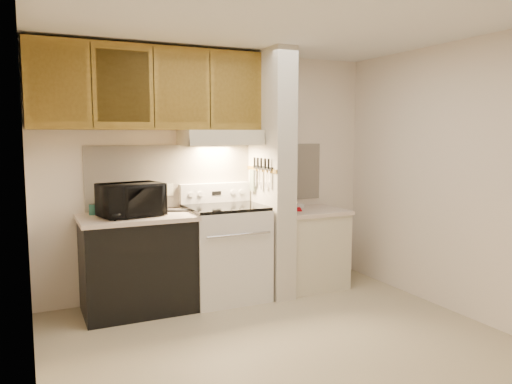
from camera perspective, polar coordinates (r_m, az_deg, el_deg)
floor at (r=4.22m, az=2.57°, el=-16.53°), size 3.60×3.60×0.00m
ceiling at (r=3.97m, az=2.77°, el=18.84°), size 3.60×3.60×0.00m
wall_back at (r=5.27m, az=-4.93°, el=2.16°), size 3.60×2.50×0.02m
wall_left at (r=3.46m, az=-24.78°, el=-0.79°), size 0.02×3.00×2.50m
wall_right at (r=5.00m, az=21.28°, el=1.48°), size 0.02×3.00×2.50m
backsplash at (r=5.26m, az=-4.88°, el=1.98°), size 2.60×0.02×0.63m
range_body at (r=5.08m, az=-3.49°, el=-7.05°), size 0.76×0.65×0.92m
oven_window at (r=4.78m, az=-2.09°, el=-7.41°), size 0.50×0.01×0.30m
oven_handle at (r=4.70m, az=-1.92°, el=-4.91°), size 0.65×0.02×0.02m
cooktop at (r=4.99m, az=-3.53°, el=-1.74°), size 0.74×0.64×0.03m
range_backguard at (r=5.23m, az=-4.68°, el=-0.07°), size 0.76×0.08×0.20m
range_display at (r=5.20m, az=-4.52°, el=-0.12°), size 0.10×0.01×0.04m
range_knob_left_outer at (r=5.10m, az=-7.46°, el=-0.28°), size 0.05×0.02×0.05m
range_knob_left_inner at (r=5.13m, az=-6.39°, el=-0.23°), size 0.05×0.02×0.05m
range_knob_right_inner at (r=5.26m, az=-2.67°, el=-0.03°), size 0.05×0.02×0.05m
range_knob_right_outer at (r=5.30m, az=-1.67°, el=0.02°), size 0.05×0.02×0.05m
dishwasher_front at (r=4.85m, az=-13.35°, el=-8.17°), size 1.00×0.63×0.87m
left_countertop at (r=4.76m, az=-13.50°, el=-2.87°), size 1.04×0.67×0.04m
spoon_rest at (r=4.92m, az=-9.13°, el=-2.11°), size 0.25×0.16×0.02m
teal_jar at (r=4.91m, az=-18.05°, el=-1.89°), size 0.10×0.10×0.10m
outlet at (r=5.12m, az=-9.87°, el=0.26°), size 0.08×0.01×0.12m
microwave at (r=4.70m, az=-14.10°, el=-0.87°), size 0.62×0.48×0.30m
partition_pillar at (r=5.15m, az=1.75°, el=2.07°), size 0.22×0.70×2.50m
pillar_trim at (r=5.10m, az=0.59°, el=2.59°), size 0.01×0.70×0.04m
knife_strip at (r=5.05m, az=0.77°, el=2.78°), size 0.02×0.42×0.04m
knife_blade_a at (r=4.90m, az=1.53°, el=1.48°), size 0.01×0.03×0.16m
knife_handle_a at (r=4.90m, az=1.44°, el=3.24°), size 0.02×0.02×0.10m
knife_blade_b at (r=4.97m, az=1.12°, el=1.44°), size 0.01×0.04×0.18m
knife_handle_b at (r=4.97m, az=1.07°, el=3.29°), size 0.02×0.02×0.10m
knife_blade_c at (r=5.06m, az=0.59°, el=1.43°), size 0.01×0.04×0.20m
knife_handle_c at (r=5.05m, az=0.61°, el=3.35°), size 0.02×0.02×0.10m
knife_blade_d at (r=5.11m, az=0.33°, el=1.70°), size 0.01×0.04×0.16m
knife_handle_d at (r=5.12m, az=0.22°, el=3.39°), size 0.02×0.02×0.10m
knife_blade_e at (r=5.19m, az=-0.08°, el=1.67°), size 0.01×0.04×0.18m
knife_handle_e at (r=5.19m, az=-0.17°, el=3.44°), size 0.02×0.02×0.10m
oven_mitt at (r=5.25m, az=-0.37°, el=1.35°), size 0.03×0.09×0.23m
right_cab_base at (r=5.50m, az=6.03°, el=-6.58°), size 0.70×0.60×0.81m
right_countertop at (r=5.42m, az=6.08°, el=-2.20°), size 0.74×0.64×0.04m
red_folder at (r=5.42m, az=3.91°, el=-1.92°), size 0.34×0.38×0.01m
white_box at (r=5.55m, az=4.69°, el=-1.59°), size 0.16×0.13×0.04m
range_hood at (r=5.05m, az=-4.11°, el=6.23°), size 0.78×0.44×0.15m
hood_lip at (r=4.85m, az=-3.22°, el=5.68°), size 0.78×0.04×0.06m
upper_cabinets at (r=4.91m, az=-12.05°, el=11.46°), size 2.18×0.33×0.77m
cab_door_a at (r=4.63m, az=-21.69°, el=11.44°), size 0.46×0.01×0.63m
cab_gap_a at (r=4.65m, az=-18.28°, el=11.55°), size 0.01×0.01×0.73m
cab_door_b at (r=4.70m, az=-14.91°, el=11.61°), size 0.46×0.01×0.63m
cab_gap_b at (r=4.75m, az=-11.60°, el=11.64°), size 0.01×0.01×0.73m
cab_door_c at (r=4.82m, az=-8.39°, el=11.62°), size 0.46×0.01×0.63m
cab_gap_c at (r=4.91m, az=-5.28°, el=11.58°), size 0.01×0.01×0.73m
cab_door_d at (r=5.01m, az=-2.28°, el=11.50°), size 0.46×0.01×0.63m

